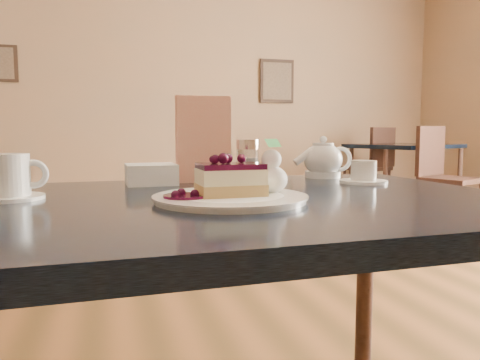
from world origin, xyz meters
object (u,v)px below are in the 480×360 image
object	(u,v)px
main_table	(223,237)
coffee_set	(9,179)
tea_set	(330,163)
bg_table_far_right	(402,210)
dessert_plate	(230,199)
cheesecake_slice	(230,180)

from	to	relation	value
main_table	coffee_set	bearing A→B (deg)	165.41
main_table	tea_set	bearing A→B (deg)	36.64
coffee_set	tea_set	xyz separation A→B (m)	(0.83, 0.22, 0.00)
main_table	bg_table_far_right	xyz separation A→B (m)	(2.96, 3.56, -0.65)
coffee_set	tea_set	bearing A→B (deg)	14.52
dessert_plate	bg_table_far_right	world-z (taller)	dessert_plate
main_table	bg_table_far_right	size ratio (longest dim) A/B	0.66
cheesecake_slice	main_table	bearing A→B (deg)	90.00
main_table	dessert_plate	distance (m)	0.11
tea_set	coffee_set	bearing A→B (deg)	-165.48
tea_set	main_table	bearing A→B (deg)	-142.08
main_table	tea_set	size ratio (longest dim) A/B	4.42
tea_set	bg_table_far_right	size ratio (longest dim) A/B	0.15
main_table	coffee_set	size ratio (longest dim) A/B	8.79
cheesecake_slice	coffee_set	distance (m)	0.46
dessert_plate	cheesecake_slice	distance (m)	0.04
dessert_plate	bg_table_far_right	bearing A→B (deg)	50.74
dessert_plate	coffee_set	distance (m)	0.46
dessert_plate	coffee_set	size ratio (longest dim) A/B	2.02
dessert_plate	coffee_set	bearing A→B (deg)	160.13
coffee_set	bg_table_far_right	size ratio (longest dim) A/B	0.08
cheesecake_slice	tea_set	bearing A→B (deg)	41.14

